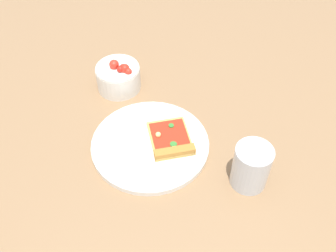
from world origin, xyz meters
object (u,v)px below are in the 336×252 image
pizza_slice_main (171,141)px  salad_bowl (119,76)px  plate (150,145)px  soda_glass (251,167)px

pizza_slice_main → salad_bowl: size_ratio=1.17×
plate → pizza_slice_main: 0.05m
plate → soda_glass: soda_glass is taller
soda_glass → plate: bearing=-22.5°
pizza_slice_main → soda_glass: (-0.17, 0.09, 0.03)m
plate → soda_glass: 0.24m
plate → salad_bowl: salad_bowl is taller
soda_glass → pizza_slice_main: bearing=-28.1°
pizza_slice_main → salad_bowl: (0.14, -0.21, 0.02)m
plate → pizza_slice_main: bearing=180.0°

